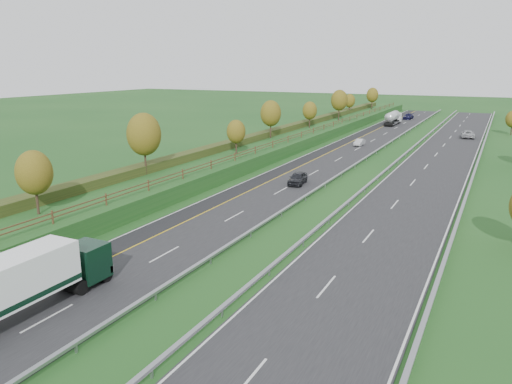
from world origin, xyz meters
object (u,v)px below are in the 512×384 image
Objects in this scene: car_dark_near at (298,178)px; car_silver_mid at (359,142)px; car_oncoming at (468,134)px; road_tanker at (393,118)px; car_small_far at (408,116)px.

car_dark_near reaches higher than car_silver_mid.
car_silver_mid is (-1.24, 35.52, -0.15)m from car_dark_near.
car_dark_near is 0.81× the size of car_oncoming.
road_tanker is 26.53m from car_oncoming.
car_oncoming is at bearing 66.08° from car_dark_near.
car_oncoming is at bearing 49.78° from car_silver_mid.
road_tanker is 1.95× the size of car_oncoming.
car_oncoming is (19.53, -17.93, -1.02)m from road_tanker.
car_small_far is at bearing 90.83° from car_silver_mid.
car_oncoming reaches higher than car_small_far.
road_tanker is at bearing -90.05° from car_small_far.
car_small_far is (1.23, 15.95, -1.04)m from road_tanker.
car_silver_mid is 0.73× the size of car_small_far.
car_oncoming is (18.09, 20.94, 0.15)m from car_silver_mid.
car_dark_near is 0.87× the size of car_small_far.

